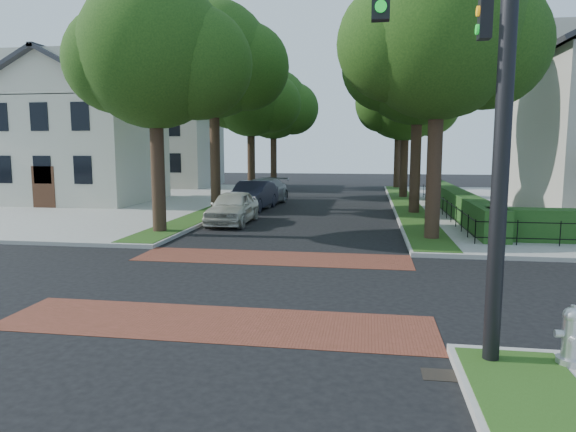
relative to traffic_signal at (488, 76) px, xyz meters
The scene contains 24 objects.
ground 8.09m from the traffic_signal, 137.91° to the left, with size 120.00×120.00×0.00m, color black.
sidewalk_nw 34.12m from the traffic_signal, 136.17° to the left, with size 30.00×30.00×0.15m, color gray.
crosswalk_far 10.20m from the traffic_signal, 122.69° to the left, with size 9.00×2.20×0.01m, color brown.
crosswalk_near 6.89m from the traffic_signal, 166.05° to the left, with size 9.00×2.20×0.01m, color brown.
storm_drain 4.77m from the traffic_signal, 135.00° to the right, with size 0.65×0.45×0.01m, color black.
grass_strip_ne 23.95m from the traffic_signal, 88.75° to the left, with size 1.60×29.80×0.02m, color #224112.
grass_strip_nw 26.06m from the traffic_signal, 113.63° to the left, with size 1.60×29.80×0.02m, color #224112.
tree_right_near 12.03m from the traffic_signal, 86.47° to the left, with size 7.75×6.67×10.66m.
tree_right_mid 19.95m from the traffic_signal, 87.89° to the left, with size 8.25×7.09×11.22m.
tree_right_far 28.73m from the traffic_signal, 88.57° to the left, with size 7.25×6.23×9.74m.
tree_right_back 37.74m from the traffic_signal, 88.91° to the left, with size 7.50×6.45×10.20m.
tree_left_near 15.74m from the traffic_signal, 131.45° to the left, with size 7.50×6.45×10.20m.
tree_left_mid 22.48m from the traffic_signal, 117.60° to the left, with size 8.00×6.88×11.48m.
tree_left_far 30.52m from the traffic_signal, 109.77° to the left, with size 7.00×6.02×9.86m.
tree_left_back 39.12m from the traffic_signal, 105.27° to the left, with size 7.75×6.66×10.44m.
hedge_main_road 20.01m from the traffic_signal, 81.75° to the left, with size 1.00×18.00×1.20m, color #1B4618.
fence_main_road 19.95m from the traffic_signal, 84.08° to the left, with size 0.06×18.00×0.90m, color black, non-canonical shape.
house_left_near 30.29m from the traffic_signal, 132.28° to the left, with size 10.00×9.00×10.14m.
house_left_far 41.72m from the traffic_signal, 119.24° to the left, with size 10.00×9.00×10.14m.
traffic_signal is the anchor object (origin of this frame).
parked_car_front 17.45m from the traffic_signal, 118.80° to the left, with size 1.86×4.63×1.58m, color beige.
parked_car_middle 22.55m from the traffic_signal, 112.46° to the left, with size 1.77×5.07×1.67m, color black.
parked_car_rear 25.02m from the traffic_signal, 110.08° to the left, with size 2.30×5.66×1.64m, color gray.
fire_hydrant 4.33m from the traffic_signal, ahead, with size 0.52×0.53×0.98m.
Camera 1 is at (3.07, -13.03, 3.58)m, focal length 32.00 mm.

